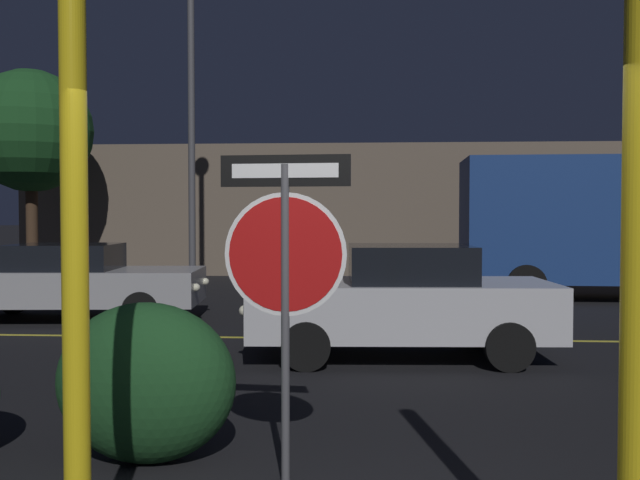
{
  "coord_description": "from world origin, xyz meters",
  "views": [
    {
      "loc": [
        0.19,
        -3.58,
        1.88
      ],
      "look_at": [
        -0.36,
        5.18,
        1.58
      ],
      "focal_mm": 40.0,
      "sensor_mm": 36.0,
      "label": 1
    }
  ],
  "objects_px": {
    "passing_car_2": "(402,301)",
    "yellow_pole_right": "(640,301)",
    "delivery_truck": "(600,224)",
    "tree_0": "(31,132)",
    "hedge_bush_2": "(146,383)",
    "street_lamp": "(191,72)",
    "yellow_pole_left": "(75,262)",
    "stop_sign": "(285,254)",
    "passing_car_1": "(72,281)"
  },
  "relations": [
    {
      "from": "stop_sign",
      "to": "yellow_pole_right",
      "type": "distance_m",
      "value": 2.55
    },
    {
      "from": "stop_sign",
      "to": "tree_0",
      "type": "height_order",
      "value": "tree_0"
    },
    {
      "from": "stop_sign",
      "to": "yellow_pole_left",
      "type": "xyz_separation_m",
      "value": [
        -0.89,
        -1.47,
        0.03
      ]
    },
    {
      "from": "yellow_pole_left",
      "to": "passing_car_1",
      "type": "bearing_deg",
      "value": 113.0
    },
    {
      "from": "delivery_truck",
      "to": "tree_0",
      "type": "distance_m",
      "value": 15.03
    },
    {
      "from": "hedge_bush_2",
      "to": "tree_0",
      "type": "xyz_separation_m",
      "value": [
        -7.58,
        13.97,
        3.59
      ]
    },
    {
      "from": "hedge_bush_2",
      "to": "passing_car_2",
      "type": "relative_size",
      "value": 0.33
    },
    {
      "from": "hedge_bush_2",
      "to": "street_lamp",
      "type": "height_order",
      "value": "street_lamp"
    },
    {
      "from": "passing_car_2",
      "to": "street_lamp",
      "type": "bearing_deg",
      "value": 30.26
    },
    {
      "from": "passing_car_1",
      "to": "tree_0",
      "type": "distance_m",
      "value": 8.59
    },
    {
      "from": "yellow_pole_left",
      "to": "yellow_pole_right",
      "type": "xyz_separation_m",
      "value": [
        2.58,
        -0.44,
        -0.12
      ]
    },
    {
      "from": "hedge_bush_2",
      "to": "street_lamp",
      "type": "bearing_deg",
      "value": 102.03
    },
    {
      "from": "stop_sign",
      "to": "yellow_pole_right",
      "type": "relative_size",
      "value": 0.75
    },
    {
      "from": "street_lamp",
      "to": "tree_0",
      "type": "relative_size",
      "value": 1.36
    },
    {
      "from": "passing_car_1",
      "to": "tree_0",
      "type": "bearing_deg",
      "value": -154.14
    },
    {
      "from": "yellow_pole_left",
      "to": "passing_car_2",
      "type": "bearing_deg",
      "value": 72.11
    },
    {
      "from": "passing_car_2",
      "to": "delivery_truck",
      "type": "height_order",
      "value": "delivery_truck"
    },
    {
      "from": "stop_sign",
      "to": "yellow_pole_right",
      "type": "height_order",
      "value": "yellow_pole_right"
    },
    {
      "from": "delivery_truck",
      "to": "tree_0",
      "type": "bearing_deg",
      "value": -99.21
    },
    {
      "from": "stop_sign",
      "to": "tree_0",
      "type": "relative_size",
      "value": 0.39
    },
    {
      "from": "stop_sign",
      "to": "hedge_bush_2",
      "type": "height_order",
      "value": "stop_sign"
    },
    {
      "from": "stop_sign",
      "to": "passing_car_1",
      "type": "bearing_deg",
      "value": 126.43
    },
    {
      "from": "street_lamp",
      "to": "tree_0",
      "type": "bearing_deg",
      "value": 151.46
    },
    {
      "from": "yellow_pole_left",
      "to": "delivery_truck",
      "type": "distance_m",
      "value": 14.58
    },
    {
      "from": "stop_sign",
      "to": "yellow_pole_right",
      "type": "xyz_separation_m",
      "value": [
        1.69,
        -1.91,
        -0.09
      ]
    },
    {
      "from": "hedge_bush_2",
      "to": "yellow_pole_right",
      "type": "bearing_deg",
      "value": -39.12
    },
    {
      "from": "passing_car_2",
      "to": "yellow_pole_right",
      "type": "bearing_deg",
      "value": -177.11
    },
    {
      "from": "stop_sign",
      "to": "street_lamp",
      "type": "distance_m",
      "value": 12.54
    },
    {
      "from": "yellow_pole_right",
      "to": "delivery_truck",
      "type": "relative_size",
      "value": 0.5
    },
    {
      "from": "stop_sign",
      "to": "hedge_bush_2",
      "type": "bearing_deg",
      "value": 166.4
    },
    {
      "from": "delivery_truck",
      "to": "street_lamp",
      "type": "distance_m",
      "value": 9.97
    },
    {
      "from": "stop_sign",
      "to": "hedge_bush_2",
      "type": "xyz_separation_m",
      "value": [
        -1.11,
        0.36,
        -1.01
      ]
    },
    {
      "from": "yellow_pole_left",
      "to": "passing_car_1",
      "type": "height_order",
      "value": "yellow_pole_left"
    },
    {
      "from": "yellow_pole_right",
      "to": "passing_car_2",
      "type": "xyz_separation_m",
      "value": [
        -0.64,
        6.44,
        -0.79
      ]
    },
    {
      "from": "passing_car_1",
      "to": "passing_car_2",
      "type": "height_order",
      "value": "passing_car_2"
    },
    {
      "from": "yellow_pole_right",
      "to": "tree_0",
      "type": "xyz_separation_m",
      "value": [
        -10.38,
        16.24,
        2.67
      ]
    },
    {
      "from": "yellow_pole_right",
      "to": "hedge_bush_2",
      "type": "relative_size",
      "value": 2.22
    },
    {
      "from": "yellow_pole_left",
      "to": "stop_sign",
      "type": "bearing_deg",
      "value": 58.89
    },
    {
      "from": "stop_sign",
      "to": "passing_car_2",
      "type": "distance_m",
      "value": 4.73
    },
    {
      "from": "hedge_bush_2",
      "to": "delivery_truck",
      "type": "height_order",
      "value": "delivery_truck"
    },
    {
      "from": "passing_car_1",
      "to": "passing_car_2",
      "type": "bearing_deg",
      "value": 57.71
    },
    {
      "from": "street_lamp",
      "to": "tree_0",
      "type": "height_order",
      "value": "street_lamp"
    },
    {
      "from": "yellow_pole_right",
      "to": "tree_0",
      "type": "bearing_deg",
      "value": 122.58
    },
    {
      "from": "passing_car_2",
      "to": "street_lamp",
      "type": "distance_m",
      "value": 9.43
    },
    {
      "from": "stop_sign",
      "to": "passing_car_1",
      "type": "height_order",
      "value": "stop_sign"
    },
    {
      "from": "passing_car_1",
      "to": "stop_sign",
      "type": "bearing_deg",
      "value": 27.42
    },
    {
      "from": "hedge_bush_2",
      "to": "passing_car_1",
      "type": "relative_size",
      "value": 0.29
    },
    {
      "from": "yellow_pole_right",
      "to": "street_lamp",
      "type": "relative_size",
      "value": 0.38
    },
    {
      "from": "hedge_bush_2",
      "to": "tree_0",
      "type": "height_order",
      "value": "tree_0"
    },
    {
      "from": "tree_0",
      "to": "delivery_truck",
      "type": "bearing_deg",
      "value": -11.15
    }
  ]
}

